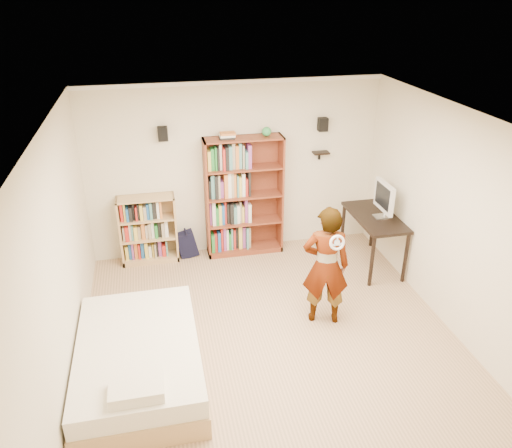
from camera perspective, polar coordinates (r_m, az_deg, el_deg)
The scene contains 14 objects.
ground at distance 6.24m, azimuth 1.94°, elevation -13.35°, with size 4.50×5.00×0.01m, color tan.
room_shell at distance 5.30m, azimuth 2.23°, elevation 1.52°, with size 4.52×5.02×2.71m.
crown_molding at distance 4.99m, azimuth 2.41°, elevation 11.04°, with size 4.50×5.00×0.06m.
speaker_left at distance 7.34m, azimuth -10.62°, elevation 10.11°, with size 0.14×0.12×0.20m, color black.
speaker_right at distance 7.77m, azimuth 7.65°, elevation 11.22°, with size 0.14×0.12×0.20m, color black.
wall_shelf at distance 7.91m, azimuth 7.43°, elevation 8.08°, with size 0.25×0.16×0.03m, color black.
tall_bookshelf at distance 7.73m, azimuth -1.37°, elevation 3.10°, with size 1.20×0.35×1.89m, color maroon, non-canonical shape.
low_bookshelf at distance 7.80m, azimuth -12.21°, elevation -0.62°, with size 0.86×0.32×1.07m, color tan, non-canonical shape.
computer_desk at distance 7.78m, azimuth 13.17°, elevation -1.83°, with size 0.61×1.21×0.83m, color black, non-canonical shape.
imac at distance 7.47m, azimuth 14.25°, elevation 2.65°, with size 0.11×0.54×0.54m, color silver, non-canonical shape.
daybed at distance 5.75m, azimuth -13.26°, elevation -14.39°, with size 1.31×2.02×0.60m, color white, non-canonical shape.
person at distance 6.23m, azimuth 7.98°, elevation -4.78°, with size 0.58×0.38×1.59m, color black.
wii_wheel at distance 5.75m, azimuth 9.26°, elevation -2.12°, with size 0.19×0.19×0.03m, color silver.
navy_bag at distance 7.96m, azimuth -7.93°, elevation -2.26°, with size 0.33×0.21×0.44m, color black, non-canonical shape.
Camera 1 is at (-1.23, -4.67, 3.96)m, focal length 35.00 mm.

